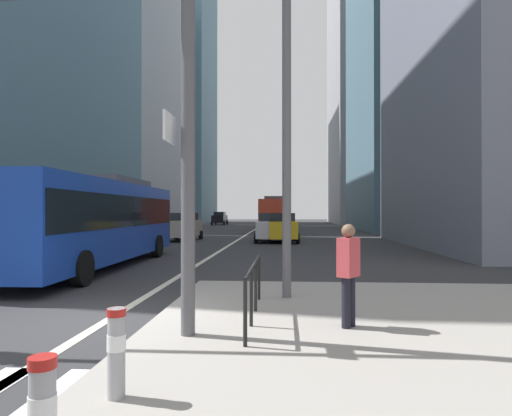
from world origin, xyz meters
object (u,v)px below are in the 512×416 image
at_px(street_lamp_post, 287,68).
at_px(pedestrian_waiting, 348,270).
at_px(car_receding_near, 283,227).
at_px(car_receding_far, 271,227).
at_px(city_bus_red_receding, 276,213).
at_px(car_oncoming_mid, 220,218).
at_px(car_oncoming_far, 184,226).
at_px(city_bus_blue_oncoming, 97,218).
at_px(bollard_front, 42,415).
at_px(bollard_left, 116,348).
at_px(traffic_signal_gantry, 52,83).
at_px(city_bus_red_distant, 277,213).

xyz_separation_m(street_lamp_post, pedestrian_waiting, (1.02, -2.43, -4.18)).
relative_size(car_receding_near, car_receding_far, 1.06).
bearing_deg(city_bus_red_receding, car_oncoming_mid, 111.86).
xyz_separation_m(car_oncoming_far, pedestrian_waiting, (8.15, -22.81, 0.11)).
bearing_deg(car_receding_near, city_bus_blue_oncoming, -116.18).
height_order(car_oncoming_mid, car_oncoming_far, same).
xyz_separation_m(car_receding_far, bollard_front, (-0.77, -26.20, -0.33)).
relative_size(car_receding_far, car_oncoming_far, 0.98).
bearing_deg(car_receding_far, bollard_left, -91.89).
xyz_separation_m(traffic_signal_gantry, pedestrian_waiting, (4.76, 0.64, -3.03)).
height_order(city_bus_red_distant, car_receding_far, city_bus_red_distant).
bearing_deg(car_oncoming_far, car_oncoming_mid, 94.40).
bearing_deg(city_bus_blue_oncoming, car_receding_far, 66.57).
relative_size(city_bus_blue_oncoming, bollard_left, 12.85).
relative_size(city_bus_red_distant, street_lamp_post, 1.44).
relative_size(car_oncoming_far, pedestrian_waiting, 2.52).
distance_m(city_bus_blue_oncoming, city_bus_red_receding, 27.51).
distance_m(car_oncoming_far, pedestrian_waiting, 24.22).
bearing_deg(street_lamp_post, pedestrian_waiting, -67.33).
bearing_deg(bollard_front, bollard_left, 91.92).
distance_m(car_oncoming_far, bollard_left, 26.29).
bearing_deg(street_lamp_post, bollard_front, -104.21).
xyz_separation_m(car_receding_near, bollard_front, (-1.53, -26.14, -0.33)).
relative_size(traffic_signal_gantry, pedestrian_waiting, 3.81).
relative_size(city_bus_red_receding, bollard_front, 12.30).
height_order(city_bus_blue_oncoming, bollard_left, city_bus_blue_oncoming).
distance_m(city_bus_red_receding, street_lamp_post, 32.73).
distance_m(city_bus_red_receding, car_oncoming_mid, 23.82).
bearing_deg(city_bus_red_distant, traffic_signal_gantry, -92.71).
distance_m(car_oncoming_far, street_lamp_post, 22.01).
relative_size(city_bus_red_distant, car_oncoming_mid, 2.74).
bearing_deg(car_receding_far, city_bus_red_distant, 90.46).
bearing_deg(pedestrian_waiting, car_receding_near, 93.19).
distance_m(car_oncoming_mid, car_oncoming_far, 34.35).
relative_size(car_oncoming_mid, bollard_left, 4.56).
relative_size(car_receding_near, bollard_left, 4.86).
relative_size(city_bus_red_receding, car_receding_near, 2.50).
xyz_separation_m(city_bus_blue_oncoming, pedestrian_waiting, (7.91, -8.11, -0.73)).
bearing_deg(city_bus_red_distant, car_oncoming_mid, 153.61).
distance_m(bollard_front, pedestrian_waiting, 5.20).
distance_m(city_bus_red_receding, bollard_left, 37.93).
bearing_deg(city_bus_red_receding, pedestrian_waiting, -86.85).
distance_m(city_bus_red_receding, car_receding_far, 13.19).
bearing_deg(street_lamp_post, bollard_left, -108.32).
bearing_deg(city_bus_red_distant, pedestrian_waiting, -87.58).
relative_size(car_oncoming_mid, pedestrian_waiting, 2.46).
xyz_separation_m(city_bus_red_receding, car_oncoming_far, (-6.23, -12.16, -0.85)).
bearing_deg(car_oncoming_mid, street_lamp_post, -79.86).
relative_size(car_receding_near, bollard_front, 4.91).
relative_size(bollard_left, pedestrian_waiting, 0.54).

